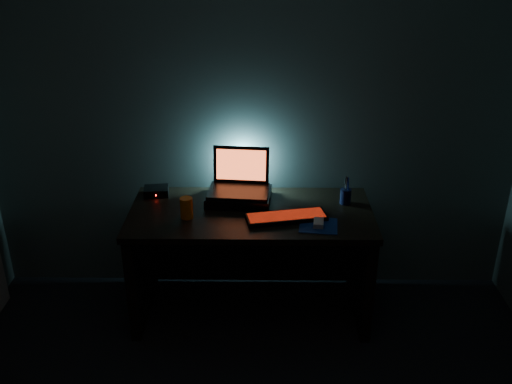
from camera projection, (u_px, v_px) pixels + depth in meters
room at (241, 301)px, 1.83m from camera, size 3.50×4.00×2.50m
desk at (251, 243)px, 3.67m from camera, size 1.50×0.70×0.75m
riser at (239, 197)px, 3.63m from camera, size 0.43×0.33×0.06m
laptop at (240, 180)px, 3.64m from camera, size 0.40×0.31×0.26m
keyboard at (286, 217)px, 3.41m from camera, size 0.50×0.24×0.03m
mousepad at (318, 225)px, 3.34m from camera, size 0.24×0.22×0.00m
mouse at (319, 223)px, 3.33m from camera, size 0.07×0.10×0.03m
pen_cup at (346, 196)px, 3.59m from camera, size 0.09×0.09×0.10m
juice_glass at (187, 208)px, 3.41m from camera, size 0.08×0.08×0.13m
router at (156, 191)px, 3.71m from camera, size 0.17×0.14×0.05m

